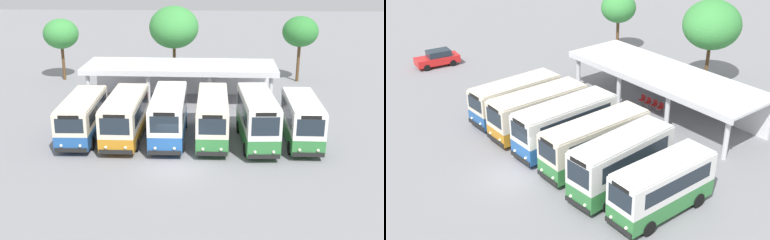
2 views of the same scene
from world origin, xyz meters
TOP-DOWN VIEW (x-y plane):
  - ground_plane at (0.00, 0.00)m, footprint 180.00×180.00m
  - city_bus_nearest_orange at (-7.11, 4.76)m, footprint 2.58×7.40m
  - city_bus_second_in_row at (-4.01, 4.76)m, footprint 2.49×7.59m
  - city_bus_middle_cream at (-0.91, 4.86)m, footprint 2.52×7.77m
  - city_bus_fourth_amber at (2.20, 4.94)m, footprint 2.30×7.87m
  - city_bus_fifth_blue at (5.30, 4.33)m, footprint 2.61×7.28m
  - city_bus_far_end_green at (8.41, 4.52)m, footprint 2.25×6.63m
  - terminal_canopy at (-0.83, 15.11)m, footprint 17.00×5.57m
  - waiting_chair_end_by_column at (-2.62, 14.21)m, footprint 0.45×0.45m
  - waiting_chair_second_from_end at (-1.95, 14.17)m, footprint 0.45×0.45m
  - waiting_chair_middle_seat at (-1.27, 14.21)m, footprint 0.45×0.45m
  - waiting_chair_fourth_seat at (-0.59, 14.17)m, footprint 0.45×0.45m
  - roadside_tree_behind_canopy at (-2.03, 21.60)m, footprint 5.04×5.04m
  - roadside_tree_east_of_canopy at (10.87, 22.34)m, footprint 3.66×3.66m
  - roadside_tree_west_of_canopy at (-13.83, 21.65)m, footprint 3.63×3.63m

SIDE VIEW (x-z plane):
  - ground_plane at x=0.00m, z-range 0.00..0.00m
  - waiting_chair_end_by_column at x=-2.62m, z-range 0.09..0.95m
  - waiting_chair_second_from_end at x=-1.95m, z-range 0.09..0.95m
  - waiting_chair_middle_seat at x=-1.27m, z-range 0.09..0.95m
  - waiting_chair_fourth_seat at x=-0.59m, z-range 0.09..0.95m
  - city_bus_nearest_orange at x=-7.11m, z-range 0.17..3.19m
  - city_bus_second_in_row at x=-4.01m, z-range 0.17..3.36m
  - city_bus_fourth_amber at x=2.20m, z-range 0.17..3.42m
  - city_bus_far_end_green at x=8.41m, z-range 0.17..3.43m
  - city_bus_middle_cream at x=-0.91m, z-range 0.17..3.54m
  - city_bus_fifth_blue at x=5.30m, z-range 0.17..3.72m
  - terminal_canopy at x=-0.83m, z-range 0.94..4.34m
  - roadside_tree_west_of_canopy at x=-13.83m, z-range 1.64..8.06m
  - roadside_tree_east_of_canopy at x=10.87m, z-range 1.80..8.56m
  - roadside_tree_behind_canopy at x=-2.03m, z-range 1.74..9.53m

